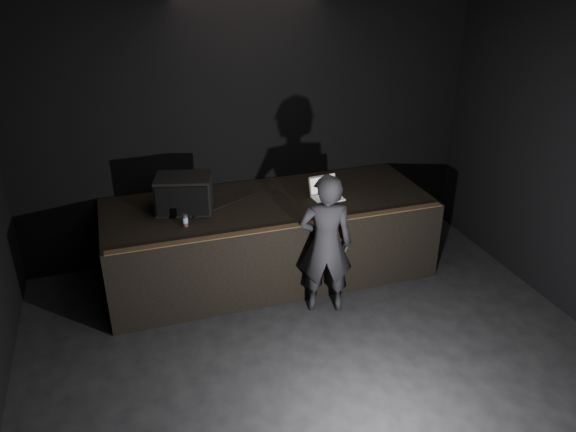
% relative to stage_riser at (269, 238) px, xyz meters
% --- Properties ---
extents(ground, '(7.00, 7.00, 0.00)m').
position_rel_stage_riser_xyz_m(ground, '(0.00, -2.73, -0.50)').
color(ground, black).
rests_on(ground, ground).
extents(room_walls, '(6.10, 7.10, 3.52)m').
position_rel_stage_riser_xyz_m(room_walls, '(0.00, -2.73, 1.52)').
color(room_walls, black).
rests_on(room_walls, ground).
extents(stage_riser, '(4.00, 1.50, 1.00)m').
position_rel_stage_riser_xyz_m(stage_riser, '(0.00, 0.00, 0.00)').
color(stage_riser, black).
rests_on(stage_riser, ground).
extents(riser_lip, '(3.92, 0.10, 0.01)m').
position_rel_stage_riser_xyz_m(riser_lip, '(0.00, -0.71, 0.51)').
color(riser_lip, brown).
rests_on(riser_lip, stage_riser).
extents(stage_monitor, '(0.73, 0.61, 0.43)m').
position_rel_stage_riser_xyz_m(stage_monitor, '(-1.01, 0.09, 0.71)').
color(stage_monitor, black).
rests_on(stage_monitor, stage_riser).
extents(cable, '(0.88, 0.47, 0.02)m').
position_rel_stage_riser_xyz_m(cable, '(-0.52, 0.05, 0.51)').
color(cable, black).
rests_on(cable, stage_riser).
extents(laptop, '(0.39, 0.35, 0.25)m').
position_rel_stage_riser_xyz_m(laptop, '(0.72, -0.07, 0.57)').
color(laptop, white).
rests_on(laptop, stage_riser).
extents(beer_can, '(0.06, 0.06, 0.14)m').
position_rel_stage_riser_xyz_m(beer_can, '(-1.07, -0.34, 0.57)').
color(beer_can, silver).
rests_on(beer_can, stage_riser).
extents(plastic_cup, '(0.08, 0.08, 0.09)m').
position_rel_stage_riser_xyz_m(plastic_cup, '(0.13, 0.26, 0.55)').
color(plastic_cup, white).
rests_on(plastic_cup, stage_riser).
extents(wii_remote, '(0.13, 0.13, 0.03)m').
position_rel_stage_riser_xyz_m(wii_remote, '(0.65, -0.62, 0.51)').
color(wii_remote, white).
rests_on(wii_remote, stage_riser).
extents(person, '(0.70, 0.56, 1.68)m').
position_rel_stage_riser_xyz_m(person, '(0.38, -0.95, 0.34)').
color(person, black).
rests_on(person, ground).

